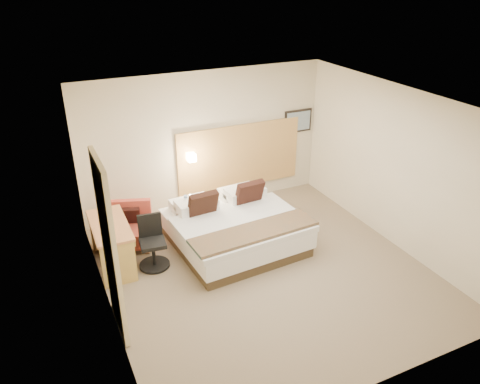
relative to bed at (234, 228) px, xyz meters
name	(u,v)px	position (x,y,z in m)	size (l,w,h in m)	color
floor	(266,272)	(0.12, -0.94, -0.34)	(4.80, 5.00, 0.02)	#7B6A53
ceiling	(271,104)	(0.12, -0.94, 2.38)	(4.80, 5.00, 0.02)	white
wall_back	(206,142)	(0.12, 1.57, 1.02)	(4.80, 0.02, 2.70)	beige
wall_front	(384,294)	(0.12, -3.45, 1.02)	(4.80, 0.02, 2.70)	beige
wall_left	(100,231)	(-2.29, -0.94, 1.02)	(0.02, 5.00, 2.70)	beige
wall_right	(396,168)	(2.53, -0.94, 1.02)	(0.02, 5.00, 2.70)	beige
headboard_panel	(240,156)	(0.82, 1.53, 0.62)	(2.60, 0.04, 1.30)	tan
art_frame	(298,121)	(2.14, 1.54, 1.17)	(0.62, 0.03, 0.47)	black
art_canvas	(298,121)	(2.14, 1.52, 1.17)	(0.54, 0.01, 0.39)	gray
lamp_arm	(190,156)	(-0.23, 1.48, 0.82)	(0.02, 0.02, 0.12)	silver
lamp_shade	(191,157)	(-0.23, 1.42, 0.82)	(0.15, 0.15, 0.15)	#FCEAC4
curtain	(110,249)	(-2.24, -1.19, 0.89)	(0.06, 0.90, 2.42)	beige
bottle_a	(186,201)	(-0.64, 0.62, 0.37)	(0.06, 0.06, 0.21)	#8BACD7
bottle_b	(191,200)	(-0.55, 0.61, 0.37)	(0.06, 0.06, 0.21)	#83A1CB
menu_folder	(195,202)	(-0.52, 0.48, 0.38)	(0.14, 0.05, 0.23)	#3D2419
bed	(234,228)	(0.00, 0.00, 0.00)	(2.17, 2.12, 1.01)	#433421
lounge_chair	(131,229)	(-1.61, 0.76, -0.03)	(0.88, 0.83, 0.76)	tan
side_table	(191,221)	(-0.58, 0.54, 0.00)	(0.66, 0.66, 0.59)	silver
desk	(112,233)	(-1.99, 0.26, 0.27)	(0.58, 1.22, 0.76)	tan
desk_chair	(153,246)	(-1.43, -0.01, 0.03)	(0.54, 0.54, 0.86)	black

